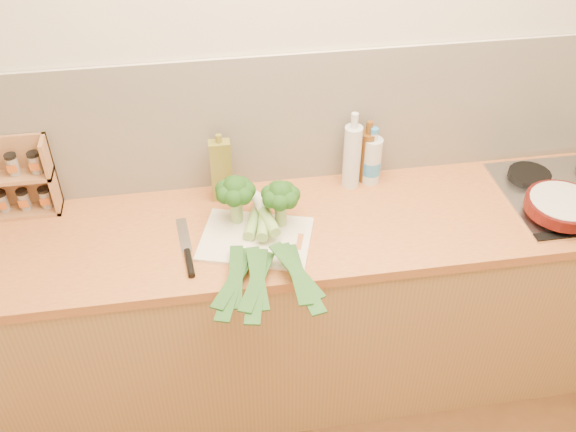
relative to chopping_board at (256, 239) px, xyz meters
name	(u,v)px	position (x,y,z in m)	size (l,w,h in m)	color
room_shell	(311,119)	(0.26, 0.36, 0.26)	(3.50, 3.50, 3.50)	beige
counter	(320,303)	(0.26, 0.07, -0.46)	(3.20, 0.62, 0.90)	#AE8248
chopping_board	(256,239)	(0.00, 0.00, 0.00)	(0.39, 0.29, 0.01)	white
broccoli_left	(235,192)	(-0.06, 0.11, 0.14)	(0.15, 0.15, 0.19)	#8CAE65
broccoli_right	(281,196)	(0.10, 0.07, 0.13)	(0.14, 0.14, 0.19)	#8CAE65
leek_front	(248,239)	(-0.03, -0.03, 0.03)	(0.25, 0.63, 0.04)	white
leek_mid	(262,242)	(0.01, -0.07, 0.05)	(0.18, 0.62, 0.04)	white
leek_back	(277,236)	(0.07, -0.07, 0.06)	(0.18, 0.64, 0.04)	white
chefs_knife	(188,256)	(-0.24, -0.06, 0.00)	(0.06, 0.33, 0.02)	silver
skillet	(563,205)	(1.14, -0.05, 0.06)	(0.40, 0.27, 0.05)	#470E0B
spice_rack	(19,180)	(-0.84, 0.32, 0.13)	(0.26, 0.10, 0.31)	#A57647
oil_tin	(221,170)	(-0.10, 0.27, 0.12)	(0.08, 0.05, 0.29)	olive
glass_bottle	(352,156)	(0.41, 0.28, 0.13)	(0.07, 0.07, 0.32)	silver
amber_bottle	(367,156)	(0.48, 0.31, 0.11)	(0.06, 0.06, 0.27)	brown
water_bottle	(372,161)	(0.50, 0.29, 0.09)	(0.08, 0.08, 0.22)	silver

